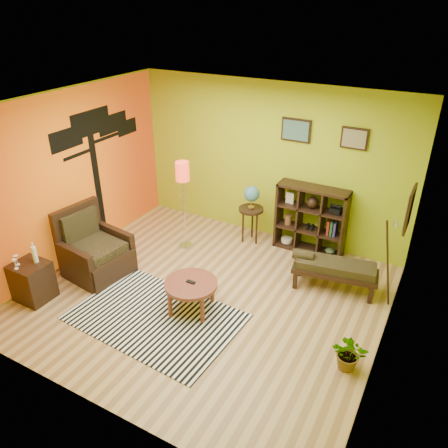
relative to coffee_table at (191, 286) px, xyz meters
The scene contains 11 objects.
ground 0.52m from the coffee_table, 86.92° to the left, with size 5.00×5.00×0.00m, color tan.
room_shell 1.45m from the coffee_table, 101.81° to the left, with size 5.04×4.54×2.82m.
zebra_rug 0.66m from the coffee_table, 130.93° to the right, with size 2.29×1.51×0.01m, color white.
coffee_table is the anchor object (origin of this frame).
armchair 1.89m from the coffee_table, behind, with size 1.01×1.01×1.09m.
side_cabinet 2.36m from the coffee_table, 157.65° to the right, with size 0.50×0.46×0.91m.
floor_lamp 1.99m from the coffee_table, 125.98° to the left, with size 0.24×0.24×1.59m.
globe_table 2.21m from the coffee_table, 92.97° to the left, with size 0.44×0.44×1.08m.
cube_shelf 2.56m from the coffee_table, 68.54° to the left, with size 1.20×0.35×1.20m.
bench 2.16m from the coffee_table, 42.26° to the left, with size 1.31×0.65×0.58m.
potted_plant 2.27m from the coffee_table, ahead, with size 0.41×0.46×0.36m, color #26661E.
Camera 1 is at (2.78, -4.49, 4.03)m, focal length 35.00 mm.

